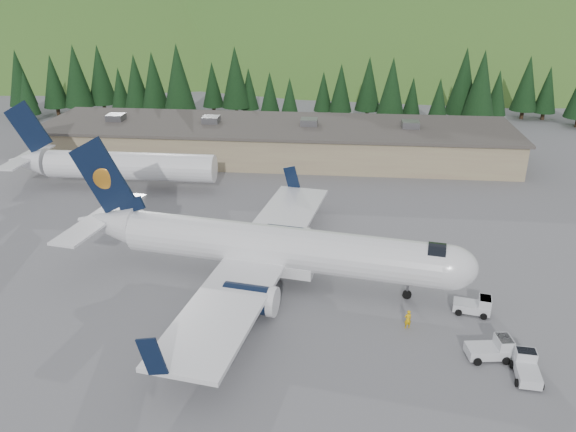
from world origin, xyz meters
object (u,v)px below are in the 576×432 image
Objects in this scene: baggage_tug_a at (493,349)px; baggage_tug_c at (527,367)px; baggage_tug_b at (475,306)px; airliner at (270,248)px; second_airliner at (109,164)px; ramp_worker at (408,319)px; terminal_building at (276,140)px.

baggage_tug_a is 2.66m from baggage_tug_c.
baggage_tug_c reaches higher than baggage_tug_b.
airliner reaches higher than second_airliner.
baggage_tug_c is (1.89, -1.87, -0.04)m from baggage_tug_a.
baggage_tug_b is 1.03× the size of baggage_tug_c.
baggage_tug_b is 6.42m from ramp_worker.
baggage_tug_a is 52.22m from terminal_building.
second_airliner is 8.59× the size of baggage_tug_b.
terminal_building is at bearing -90.63° from ramp_worker.
baggage_tug_b is at bearing -2.65° from airliner.
second_airliner is 0.39× the size of terminal_building.
second_airliner reaches higher than baggage_tug_b.
terminal_building reaches higher than ramp_worker.
second_airliner is 25.55m from terminal_building.
airliner is 18.28m from baggage_tug_b.
baggage_tug_a reaches higher than ramp_worker.
baggage_tug_b is 0.05× the size of terminal_building.
baggage_tug_b is at bearing 18.72° from baggage_tug_c.
baggage_tug_b is 1.96× the size of ramp_worker.
baggage_tug_b is 8.04m from baggage_tug_c.
second_airliner is at bearing -58.66° from ramp_worker.
airliner is 20.36m from baggage_tug_a.
terminal_building is at bearing 128.96° from baggage_tug_b.
second_airliner is 52.21m from baggage_tug_a.
second_airliner reaches higher than ramp_worker.
baggage_tug_c is at bearing 126.57° from ramp_worker.
airliner reaches higher than baggage_tug_b.
second_airliner reaches higher than baggage_tug_c.
baggage_tug_c is at bearing -64.61° from baggage_tug_b.
airliner is 11.77× the size of baggage_tug_b.
terminal_building is 47.08m from ramp_worker.
airliner is at bearing 64.36° from baggage_tug_c.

